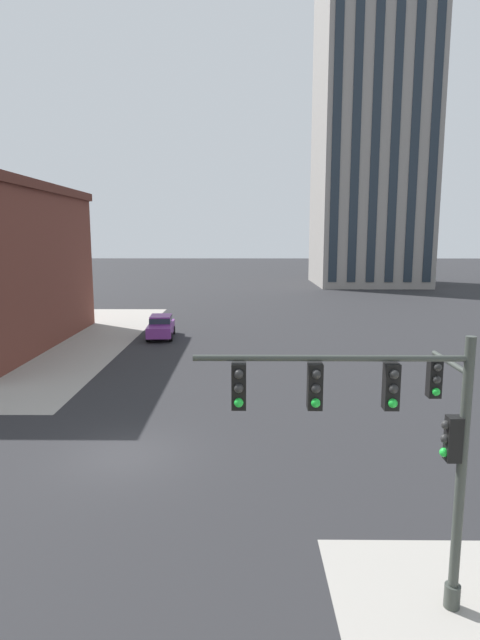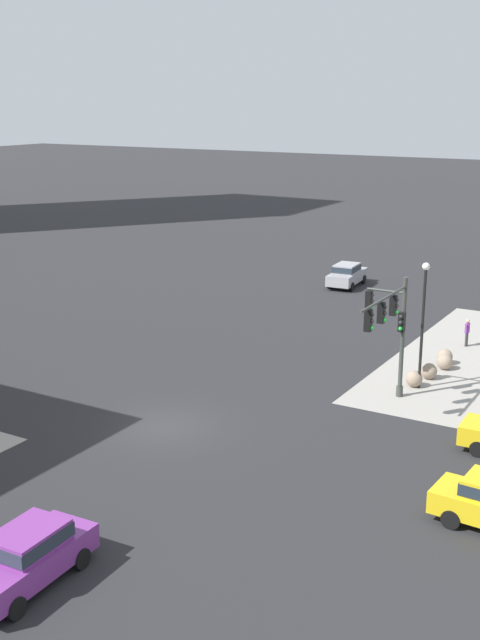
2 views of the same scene
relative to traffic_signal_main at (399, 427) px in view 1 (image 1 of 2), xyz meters
The scene contains 4 objects.
ground_plane 10.84m from the traffic_signal_main, 135.27° to the left, with size 320.00×320.00×0.00m, color #262628.
traffic_signal_main is the anchor object (origin of this frame).
car_main_southbound_near 29.72m from the traffic_signal_main, 108.40° to the left, with size 2.12×4.51×1.68m.
residential_tower_skyline_right 77.35m from the traffic_signal_main, 77.42° to the left, with size 16.35×17.17×54.08m.
Camera 1 is at (4.17, -16.84, 7.53)m, focal length 28.86 mm.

